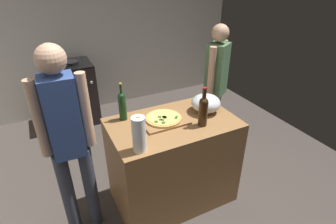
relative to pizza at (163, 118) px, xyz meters
The scene contains 12 objects.
ground_plane 1.22m from the pizza, 92.17° to the left, with size 4.69×3.71×0.02m, color #3F3833.
kitchen_wall_rear 2.42m from the pizza, 90.71° to the left, with size 4.69×0.10×2.60m, color #BCB7AD.
counter 0.48m from the pizza, 35.01° to the right, with size 1.13×0.69×0.89m, color olive.
cutting_board 0.02m from the pizza, 74.27° to the left, with size 0.40×0.32×0.02m, color olive.
pizza is the anchor object (origin of this frame).
mixing_bowl 0.44m from the pizza, ahead, with size 0.28×0.28×0.17m.
paper_towel_roll 0.47m from the pizza, 138.26° to the right, with size 0.10×0.10×0.28m.
wine_bottle_green 0.38m from the pizza, 147.52° to the left, with size 0.07×0.07×0.35m.
wine_bottle_amber 0.36m from the pizza, 37.41° to the right, with size 0.08×0.08×0.35m.
stove 2.10m from the pizza, 104.48° to the left, with size 0.59×0.59×0.95m.
person_in_stripes 0.80m from the pizza, behind, with size 0.40×0.21×1.68m.
person_in_red 1.02m from the pizza, 27.79° to the left, with size 0.35×0.30×1.58m.
Camera 1 is at (-0.83, -1.05, 2.09)m, focal length 28.21 mm.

